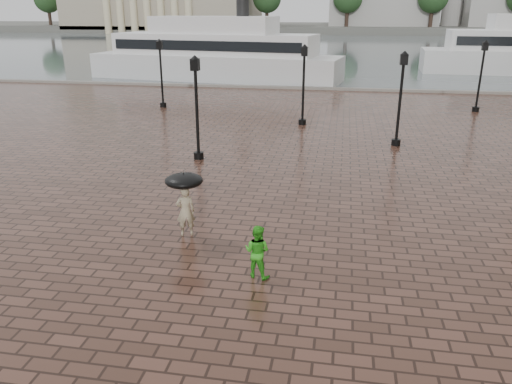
% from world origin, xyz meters
% --- Properties ---
extents(ground, '(300.00, 300.00, 0.00)m').
position_xyz_m(ground, '(0.00, 0.00, 0.00)').
color(ground, '#39231A').
rests_on(ground, ground).
extents(harbour_water, '(240.00, 240.00, 0.00)m').
position_xyz_m(harbour_water, '(0.00, 92.00, 0.00)').
color(harbour_water, '#485257').
rests_on(harbour_water, ground).
extents(quay_edge, '(80.00, 0.60, 0.30)m').
position_xyz_m(quay_edge, '(0.00, 32.00, 0.00)').
color(quay_edge, slate).
rests_on(quay_edge, ground).
extents(far_shore, '(300.00, 60.00, 2.00)m').
position_xyz_m(far_shore, '(0.00, 160.00, 1.00)').
color(far_shore, '#4C4C47').
rests_on(far_shore, ground).
extents(street_lamps, '(21.44, 14.44, 4.40)m').
position_xyz_m(street_lamps, '(-1.60, 17.60, 2.33)').
color(street_lamps, black).
rests_on(street_lamps, ground).
extents(adult_pedestrian, '(0.64, 0.53, 1.52)m').
position_xyz_m(adult_pedestrian, '(-4.09, 2.06, 0.76)').
color(adult_pedestrian, tan).
rests_on(adult_pedestrian, ground).
extents(child_pedestrian, '(0.79, 0.68, 1.38)m').
position_xyz_m(child_pedestrian, '(-1.60, -0.00, 0.69)').
color(child_pedestrian, green).
rests_on(child_pedestrian, ground).
extents(ferry_near, '(24.77, 9.47, 7.93)m').
position_xyz_m(ferry_near, '(-12.08, 37.00, 2.38)').
color(ferry_near, silver).
rests_on(ferry_near, ground).
extents(umbrella, '(1.10, 1.10, 1.09)m').
position_xyz_m(umbrella, '(-4.09, 2.06, 1.71)').
color(umbrella, black).
rests_on(umbrella, ground).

